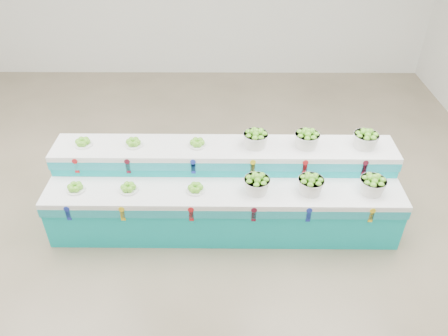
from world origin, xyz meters
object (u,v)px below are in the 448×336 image
at_px(plate_upper_mid, 133,142).
at_px(basket_upper_right, 366,139).
at_px(basket_lower_left, 257,184).
at_px(display_stand, 224,190).

height_order(plate_upper_mid, basket_upper_right, basket_upper_right).
xyz_separation_m(basket_lower_left, basket_upper_right, (1.40, 0.55, 0.30)).
bearing_deg(basket_upper_right, display_stand, -171.44).
relative_size(plate_upper_mid, basket_upper_right, 0.72).
bearing_deg(plate_upper_mid, display_stand, -13.46).
distance_m(display_stand, basket_upper_right, 1.93).
bearing_deg(display_stand, basket_upper_right, 8.72).
relative_size(basket_lower_left, basket_upper_right, 1.00).
height_order(display_stand, basket_lower_left, display_stand).
height_order(basket_lower_left, plate_upper_mid, plate_upper_mid).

